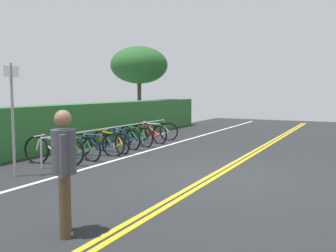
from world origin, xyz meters
The scene contains 17 objects.
ground_plane centered at (0.00, 0.00, -0.03)m, with size 33.33×11.96×0.05m, color #232628.
centre_line_yellow_inner centered at (0.00, -0.08, 0.00)m, with size 29.99×0.10×0.00m, color gold.
centre_line_yellow_outer centered at (0.00, 0.08, 0.00)m, with size 29.99×0.10×0.00m, color gold.
bike_lane_stripe_white centered at (0.00, 3.05, 0.00)m, with size 29.99×0.12×0.00m, color white.
bike_rack centered at (1.91, 4.02, 0.58)m, with size 6.43×0.05×0.76m.
bicycle_0 centered at (-0.76, 4.12, 0.36)m, with size 0.49×1.75×0.77m.
bicycle_1 centered at (0.07, 4.03, 0.34)m, with size 0.46×1.74×0.72m.
bicycle_2 centered at (0.78, 3.93, 0.34)m, with size 0.65×1.63×0.72m.
bicycle_3 centered at (1.47, 3.93, 0.33)m, with size 0.59×1.70×0.70m.
bicycle_4 centered at (2.28, 4.06, 0.34)m, with size 0.53×1.64×0.72m.
bicycle_5 centered at (3.00, 3.99, 0.34)m, with size 0.59×1.65×0.72m.
bicycle_6 centered at (3.88, 3.95, 0.33)m, with size 0.54×1.63×0.71m.
bicycle_7 centered at (4.59, 4.12, 0.34)m, with size 0.64×1.72×0.74m.
pedestrian centered at (-4.21, 0.56, 0.95)m, with size 0.40×0.35×1.65m.
sign_post_near centered at (-2.16, 3.91, 1.48)m, with size 0.36×0.09×2.49m.
hedge_backdrop centered at (3.41, 5.93, 0.72)m, with size 15.38×0.97×1.43m, color #2D6B30.
tree_mid centered at (8.77, 7.39, 3.19)m, with size 2.95×2.95×4.16m.
Camera 1 is at (-7.84, -2.83, 1.90)m, focal length 39.93 mm.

